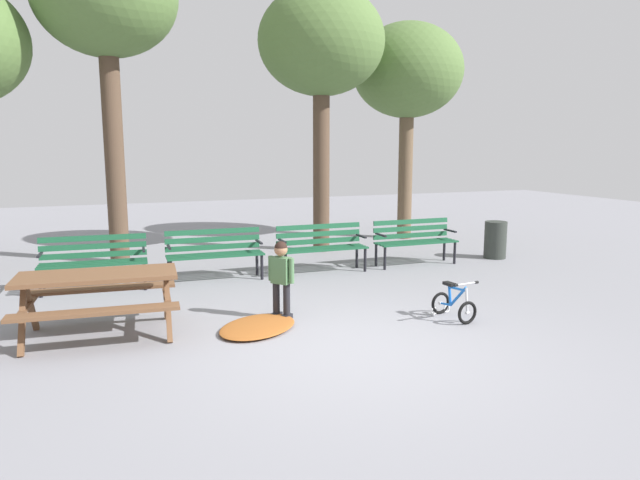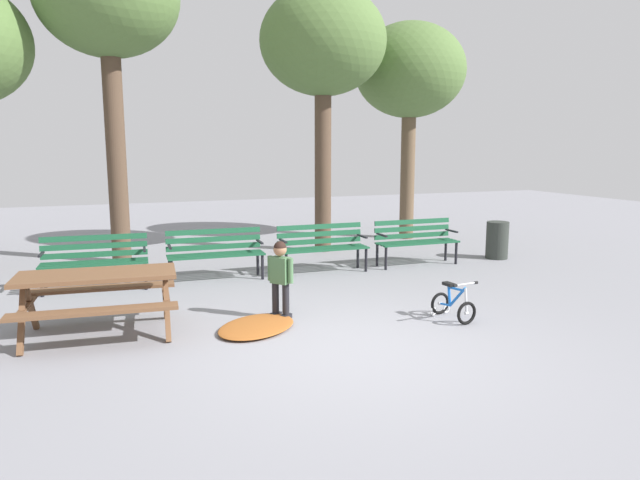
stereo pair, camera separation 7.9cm
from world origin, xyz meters
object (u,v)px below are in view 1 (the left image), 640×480
(park_bench_right, at_px, (321,244))
(trash_bin, at_px, (495,240))
(child_standing, at_px, (281,273))
(park_bench_far_right, at_px, (414,238))
(park_bench_far_left, at_px, (94,258))
(park_bench_left, at_px, (215,250))
(picnic_table, at_px, (98,288))
(kids_bicycle, at_px, (453,304))

(park_bench_right, distance_m, trash_bin, 3.75)
(child_standing, bearing_deg, park_bench_right, 57.92)
(park_bench_far_right, bearing_deg, park_bench_right, 179.60)
(park_bench_right, relative_size, trash_bin, 2.16)
(park_bench_far_left, bearing_deg, child_standing, -47.77)
(park_bench_left, distance_m, child_standing, 2.54)
(picnic_table, height_order, park_bench_left, park_bench_left)
(child_standing, bearing_deg, park_bench_left, 98.55)
(picnic_table, xyz_separation_m, park_bench_far_right, (5.65, 2.32, -0.08))
(park_bench_far_left, xyz_separation_m, park_bench_far_right, (5.69, -0.10, 0.00))
(park_bench_far_left, relative_size, child_standing, 1.58)
(park_bench_far_left, bearing_deg, trash_bin, -1.17)
(park_bench_left, relative_size, park_bench_right, 1.01)
(child_standing, bearing_deg, trash_bin, 24.07)
(park_bench_left, relative_size, child_standing, 1.57)
(park_bench_far_left, xyz_separation_m, park_bench_left, (1.90, 0.01, 0.00))
(picnic_table, distance_m, park_bench_far_left, 2.41)
(park_bench_far_left, distance_m, park_bench_left, 1.90)
(park_bench_left, bearing_deg, trash_bin, -1.62)
(park_bench_far_right, relative_size, child_standing, 1.56)
(park_bench_right, bearing_deg, picnic_table, -148.16)
(park_bench_left, xyz_separation_m, child_standing, (0.38, -2.51, 0.09))
(park_bench_right, xyz_separation_m, child_standing, (-1.52, -2.42, 0.09))
(park_bench_left, relative_size, trash_bin, 2.18)
(child_standing, bearing_deg, park_bench_far_right, 35.19)
(park_bench_far_right, bearing_deg, park_bench_left, 178.47)
(picnic_table, bearing_deg, child_standing, -2.42)
(park_bench_left, distance_m, trash_bin, 5.65)
(picnic_table, distance_m, park_bench_right, 4.42)
(park_bench_far_right, bearing_deg, child_standing, -144.81)
(park_bench_far_right, height_order, trash_bin, park_bench_far_right)
(park_bench_far_right, bearing_deg, trash_bin, -1.81)
(kids_bicycle, bearing_deg, park_bench_far_right, 67.79)
(park_bench_left, relative_size, park_bench_far_right, 1.01)
(kids_bicycle, bearing_deg, park_bench_right, 99.79)
(trash_bin, bearing_deg, park_bench_right, 178.90)
(park_bench_far_left, distance_m, child_standing, 3.39)
(picnic_table, height_order, trash_bin, picnic_table)
(child_standing, distance_m, kids_bicycle, 2.29)
(park_bench_far_left, height_order, child_standing, child_standing)
(picnic_table, xyz_separation_m, child_standing, (2.23, -0.09, 0.01))
(park_bench_far_left, height_order, trash_bin, park_bench_far_left)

